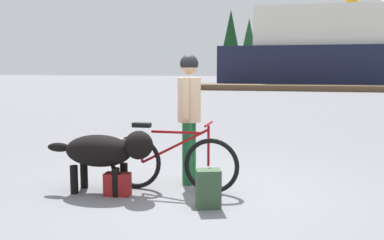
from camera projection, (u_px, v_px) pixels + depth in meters
name	position (u px, v px, depth m)	size (l,w,h in m)	color
ground_plane	(196.00, 193.00, 5.39)	(160.00, 160.00, 0.00)	slate
bicycle	(171.00, 162.00, 5.45)	(1.75, 0.44, 0.91)	black
person_cyclist	(189.00, 106.00, 5.76)	(0.32, 0.53, 1.78)	#19592D
dog	(106.00, 151.00, 5.35)	(1.46, 0.48, 0.82)	black
backpack	(208.00, 189.00, 4.81)	(0.28, 0.20, 0.45)	#334C33
handbag_pannier	(117.00, 184.00, 5.28)	(0.32, 0.18, 0.29)	maroon
dock_pier	(287.00, 87.00, 30.35)	(13.82, 2.80, 0.40)	brown
pine_tree_far_left	(231.00, 37.00, 57.20)	(3.01, 3.01, 9.51)	#4C331E
pine_tree_center	(320.00, 34.00, 51.81)	(3.00, 3.00, 9.01)	#4C331E
pine_tree_mid_back	(249.00, 42.00, 60.22)	(2.90, 2.90, 8.72)	#4C331E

